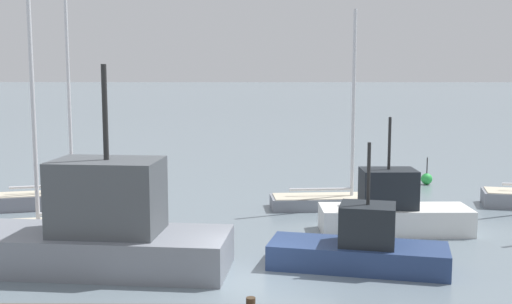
{
  "coord_description": "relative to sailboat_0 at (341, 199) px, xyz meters",
  "views": [
    {
      "loc": [
        0.28,
        -18.68,
        6.52
      ],
      "look_at": [
        0.0,
        10.36,
        2.7
      ],
      "focal_mm": 44.36,
      "sensor_mm": 36.0,
      "label": 1
    }
  ],
  "objects": [
    {
      "name": "channel_buoy_1",
      "position": [
        5.64,
        6.15,
        -0.11
      ],
      "size": [
        0.64,
        0.64,
        1.55
      ],
      "color": "green",
      "rests_on": "ground_plane"
    },
    {
      "name": "sailboat_0",
      "position": [
        0.0,
        0.0,
        0.0
      ],
      "size": [
        6.71,
        2.3,
        9.24
      ],
      "rotation": [
        0.0,
        0.0,
        0.08
      ],
      "color": "gray",
      "rests_on": "ground_plane"
    },
    {
      "name": "sailboat_1",
      "position": [
        -13.23,
        0.04,
        0.14
      ],
      "size": [
        6.49,
        3.08,
        12.07
      ],
      "rotation": [
        0.0,
        0.0,
        0.26
      ],
      "color": "gray",
      "rests_on": "ground_plane"
    },
    {
      "name": "fishing_boat_1",
      "position": [
        -0.49,
        -9.15,
        0.27
      ],
      "size": [
        6.1,
        3.21,
        4.19
      ],
      "rotation": [
        0.0,
        0.0,
        -0.22
      ],
      "color": "navy",
      "rests_on": "ground_plane"
    },
    {
      "name": "ground_plane",
      "position": [
        -4.01,
        -10.66,
        -0.44
      ],
      "size": [
        600.0,
        600.0,
        0.0
      ],
      "primitive_type": "plane",
      "color": "slate"
    },
    {
      "name": "fishing_boat_3",
      "position": [
        -8.99,
        -9.34,
        0.85
      ],
      "size": [
        8.93,
        3.81,
        6.68
      ],
      "rotation": [
        0.0,
        0.0,
        -0.09
      ],
      "color": "gray",
      "rests_on": "ground_plane"
    },
    {
      "name": "sailboat_3",
      "position": [
        -11.71,
        -5.94,
        0.1
      ],
      "size": [
        6.72,
        3.03,
        11.13
      ],
      "rotation": [
        0.0,
        0.0,
        3.34
      ],
      "color": "maroon",
      "rests_on": "ground_plane"
    },
    {
      "name": "fishing_boat_0",
      "position": [
        1.51,
        -4.53,
        0.46
      ],
      "size": [
        5.99,
        2.18,
        4.65
      ],
      "rotation": [
        0.0,
        0.0,
        3.16
      ],
      "color": "white",
      "rests_on": "ground_plane"
    }
  ]
}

